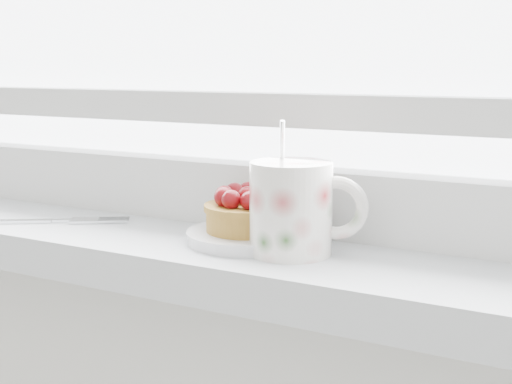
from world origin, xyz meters
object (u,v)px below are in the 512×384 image
Objects in this scene: raspberry_tart at (247,210)px; fork at (36,221)px; saucer at (248,236)px; floral_mug at (294,206)px.

raspberry_tart reaches higher than fork.
floral_mug reaches higher than saucer.
saucer is 0.07m from floral_mug.
floral_mug is 0.32m from fork.
fork is at bearing -171.33° from raspberry_tart.
saucer reaches higher than fork.
saucer is 1.41× the size of raspberry_tart.
raspberry_tart is at bearing 147.96° from saucer.
raspberry_tart is 0.69× the size of floral_mug.
raspberry_tart is 0.48× the size of fork.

